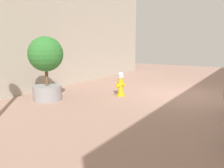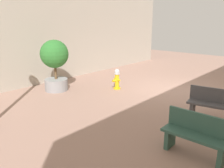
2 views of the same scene
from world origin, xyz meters
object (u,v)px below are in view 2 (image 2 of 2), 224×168
(bench_near, at_px, (215,104))
(fire_hydrant, at_px, (117,79))
(planter_tree, at_px, (55,61))
(bench_far, at_px, (196,135))

(bench_near, bearing_deg, fire_hydrant, -6.89)
(fire_hydrant, relative_size, planter_tree, 0.41)
(fire_hydrant, xyz_separation_m, planter_tree, (1.81, 1.87, 0.82))
(bench_near, relative_size, bench_far, 1.10)
(fire_hydrant, distance_m, bench_far, 5.39)
(bench_near, xyz_separation_m, planter_tree, (6.10, 1.35, 0.77))
(fire_hydrant, xyz_separation_m, bench_near, (-4.29, 0.52, 0.05))
(fire_hydrant, height_order, bench_near, bench_near)
(bench_near, relative_size, planter_tree, 0.75)
(bench_far, height_order, planter_tree, planter_tree)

